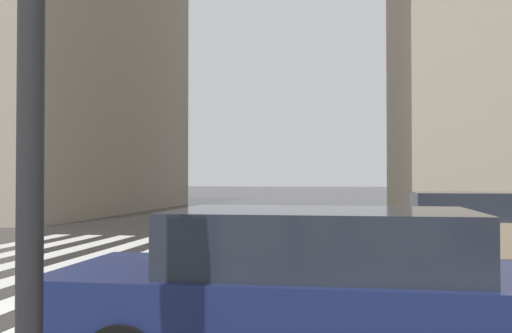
% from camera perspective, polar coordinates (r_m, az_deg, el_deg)
% --- Properties ---
extents(zebra_crossing, '(13.00, 7.50, 0.01)m').
position_cam_1_polar(zebra_crossing, '(11.30, -17.31, -9.56)').
color(zebra_crossing, silver).
rests_on(zebra_crossing, ground_plane).
extents(car_champagne, '(1.85, 4.10, 1.41)m').
position_cam_1_polar(car_champagne, '(11.77, 21.35, -5.51)').
color(car_champagne, tan).
rests_on(car_champagne, ground_plane).
extents(car_navy, '(1.85, 4.10, 1.41)m').
position_cam_1_polar(car_navy, '(5.08, 5.12, -11.51)').
color(car_navy, navy).
rests_on(car_navy, ground_plane).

